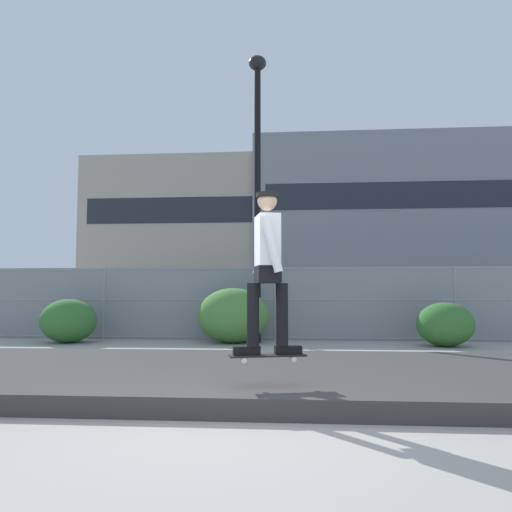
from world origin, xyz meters
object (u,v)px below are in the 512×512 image
parked_car_near (153,304)px  parked_car_mid (373,305)px  shrub_right (445,325)px  shrub_center (233,315)px  shrub_left (68,321)px  street_lamp (258,163)px  skateboard (268,356)px  skater (267,261)px

parked_car_near → parked_car_mid: bearing=0.9°
shrub_right → shrub_center: bearing=175.2°
shrub_left → street_lamp: bearing=5.7°
skateboard → shrub_center: 6.73m
skateboard → skater: (-0.00, 0.00, 0.99)m
shrub_left → shrub_right: (8.77, -0.15, -0.03)m
skateboard → parked_car_mid: size_ratio=0.18×
skateboard → shrub_left: bearing=128.9°
parked_car_mid → street_lamp: bearing=-135.6°
shrub_right → parked_car_near: bearing=154.7°
skater → parked_car_mid: bearing=75.4°
skateboard → parked_car_near: bearing=112.6°
skater → parked_car_mid: (2.60, 9.99, -0.69)m
skater → shrub_center: size_ratio=1.02×
parked_car_near → shrub_left: size_ratio=3.37×
skater → parked_car_near: bearing=112.6°
street_lamp → shrub_left: street_lamp is taller
parked_car_near → shrub_right: parked_car_near is taller
skateboard → shrub_center: (-1.20, 6.62, 0.12)m
skateboard → street_lamp: bearing=95.3°
skateboard → street_lamp: (-0.63, 6.82, 3.87)m
shrub_left → parked_car_near: bearing=73.6°
street_lamp → parked_car_near: size_ratio=1.57×
parked_car_mid → shrub_left: parked_car_mid is taller
shrub_left → shrub_center: size_ratio=0.80×
parked_car_near → parked_car_mid: size_ratio=1.02×
street_lamp → shrub_center: (-0.57, -0.20, -3.76)m
skater → parked_car_near: skater is taller
shrub_left → shrub_right: 8.77m
skater → shrub_center: (-1.20, 6.62, -0.87)m
skater → street_lamp: size_ratio=0.24×
parked_car_mid → shrub_left: (-7.75, -3.62, -0.32)m
parked_car_near → street_lamp: bearing=-41.2°
shrub_center → skater: bearing=-79.8°
street_lamp → shrub_right: (4.25, -0.60, -3.92)m
shrub_left → shrub_center: (3.95, 0.25, 0.13)m
shrub_center → parked_car_mid: bearing=41.5°
skateboard → parked_car_mid: bearing=75.4°
shrub_center → shrub_left: bearing=-176.3°
parked_car_mid → shrub_center: (-3.80, -3.36, -0.18)m
parked_car_near → shrub_right: size_ratio=3.59×
skateboard → shrub_center: shrub_center is taller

